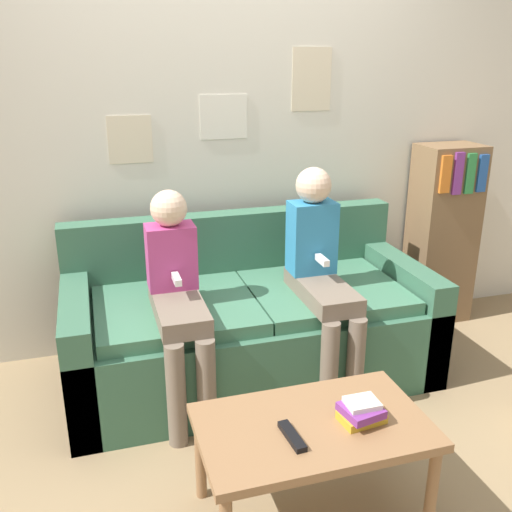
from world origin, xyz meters
The scene contains 9 objects.
ground_plane centered at (0.00, 0.00, 0.00)m, with size 10.00×10.00×0.00m, color #937A56.
wall_back centered at (0.00, 1.11, 1.30)m, with size 8.00×0.06×2.60m.
couch centered at (0.00, 0.57, 0.29)m, with size 1.95×0.90×0.85m.
coffee_table centered at (-0.06, -0.53, 0.37)m, with size 0.86×0.52×0.42m.
person_left centered at (-0.42, 0.35, 0.63)m, with size 0.24×0.60×1.10m.
person_right centered at (0.33, 0.36, 0.67)m, with size 0.24×0.60×1.17m.
tv_remote centered at (-0.17, -0.59, 0.43)m, with size 0.05×0.17×0.02m.
book_stack centered at (0.11, -0.57, 0.46)m, with size 0.17×0.16×0.09m.
bookshelf centered at (1.43, 0.92, 0.59)m, with size 0.39×0.31×1.18m.
Camera 1 is at (-0.78, -2.18, 1.72)m, focal length 40.00 mm.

